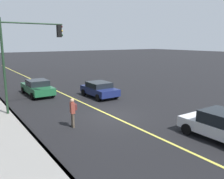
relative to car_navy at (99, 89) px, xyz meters
The scene contains 8 objects.
ground 5.61m from the car_navy, 156.47° to the left, with size 200.00×200.00×0.00m, color black.
curb_edge 9.21m from the car_navy, 123.75° to the left, with size 80.00×0.16×0.15m, color slate.
lane_stripe_center 5.61m from the car_navy, 156.47° to the left, with size 80.00×0.16×0.01m, color #D8CC4C.
car_navy is the anchor object (origin of this frame).
car_green 5.84m from the car_navy, 48.67° to the left, with size 4.70×2.05×1.44m.
car_white 11.52m from the car_navy, behind, with size 3.93×2.11×1.48m.
pedestrian_with_backpack 7.76m from the car_navy, 137.59° to the left, with size 0.44×0.42×1.72m.
traffic_light_mast 7.52m from the car_navy, 101.08° to the left, with size 0.28×4.24×6.41m.
Camera 1 is at (-12.88, 8.54, 4.95)m, focal length 38.23 mm.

